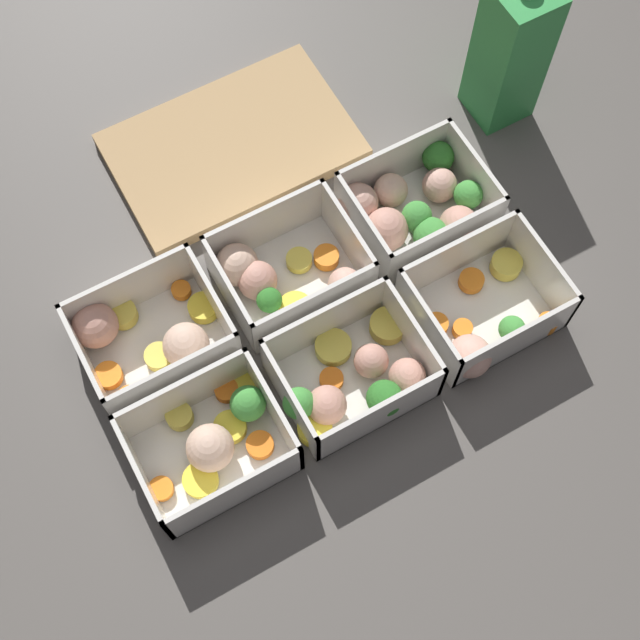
{
  "coord_description": "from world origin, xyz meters",
  "views": [
    {
      "loc": [
        -0.18,
        -0.33,
        0.89
      ],
      "look_at": [
        0.0,
        0.0,
        0.03
      ],
      "focal_mm": 50.0,
      "sensor_mm": 36.0,
      "label": 1
    }
  ],
  "objects_px": {
    "container_far_center": "(281,274)",
    "juice_carton": "(510,53)",
    "container_near_center": "(355,378)",
    "container_far_right": "(415,208)",
    "container_near_left": "(215,439)",
    "container_near_right": "(482,315)",
    "container_far_left": "(148,336)"
  },
  "relations": [
    {
      "from": "container_far_left",
      "to": "container_far_center",
      "type": "xyz_separation_m",
      "value": [
        0.16,
        -0.0,
        -0.0
      ]
    },
    {
      "from": "container_far_left",
      "to": "juice_carton",
      "type": "relative_size",
      "value": 0.83
    },
    {
      "from": "container_far_left",
      "to": "container_far_right",
      "type": "bearing_deg",
      "value": -0.58
    },
    {
      "from": "container_near_left",
      "to": "container_near_center",
      "type": "xyz_separation_m",
      "value": [
        0.16,
        -0.01,
        -0.0
      ]
    },
    {
      "from": "container_near_left",
      "to": "container_far_center",
      "type": "bearing_deg",
      "value": 42.23
    },
    {
      "from": "container_near_left",
      "to": "container_near_right",
      "type": "height_order",
      "value": "same"
    },
    {
      "from": "container_far_left",
      "to": "container_far_right",
      "type": "height_order",
      "value": "same"
    },
    {
      "from": "container_near_left",
      "to": "container_far_right",
      "type": "relative_size",
      "value": 1.02
    },
    {
      "from": "container_near_center",
      "to": "container_far_right",
      "type": "relative_size",
      "value": 1.09
    },
    {
      "from": "container_near_right",
      "to": "juice_carton",
      "type": "height_order",
      "value": "juice_carton"
    },
    {
      "from": "container_near_left",
      "to": "container_near_center",
      "type": "height_order",
      "value": "same"
    },
    {
      "from": "container_far_left",
      "to": "juice_carton",
      "type": "distance_m",
      "value": 0.51
    },
    {
      "from": "juice_carton",
      "to": "container_far_right",
      "type": "bearing_deg",
      "value": -152.84
    },
    {
      "from": "container_near_center",
      "to": "container_far_left",
      "type": "height_order",
      "value": "same"
    },
    {
      "from": "container_near_left",
      "to": "juice_carton",
      "type": "height_order",
      "value": "juice_carton"
    },
    {
      "from": "container_far_center",
      "to": "juice_carton",
      "type": "height_order",
      "value": "juice_carton"
    },
    {
      "from": "juice_carton",
      "to": "container_far_center",
      "type": "bearing_deg",
      "value": -165.56
    },
    {
      "from": "container_near_left",
      "to": "container_far_left",
      "type": "bearing_deg",
      "value": 95.22
    },
    {
      "from": "container_near_center",
      "to": "container_near_right",
      "type": "relative_size",
      "value": 1.12
    },
    {
      "from": "container_near_center",
      "to": "container_far_right",
      "type": "distance_m",
      "value": 0.21
    },
    {
      "from": "container_near_left",
      "to": "container_far_left",
      "type": "distance_m",
      "value": 0.14
    },
    {
      "from": "container_far_right",
      "to": "container_near_right",
      "type": "bearing_deg",
      "value": -91.91
    },
    {
      "from": "container_near_right",
      "to": "container_far_left",
      "type": "height_order",
      "value": "same"
    },
    {
      "from": "container_near_center",
      "to": "juice_carton",
      "type": "xyz_separation_m",
      "value": [
        0.33,
        0.23,
        0.07
      ]
    },
    {
      "from": "juice_carton",
      "to": "container_far_left",
      "type": "bearing_deg",
      "value": -170.36
    },
    {
      "from": "container_near_right",
      "to": "container_far_center",
      "type": "bearing_deg",
      "value": 138.4
    },
    {
      "from": "container_far_right",
      "to": "container_far_center",
      "type": "bearing_deg",
      "value": 180.0
    },
    {
      "from": "container_far_center",
      "to": "container_far_right",
      "type": "xyz_separation_m",
      "value": [
        0.17,
        -0.0,
        0.0
      ]
    },
    {
      "from": "container_far_right",
      "to": "juice_carton",
      "type": "distance_m",
      "value": 0.2
    },
    {
      "from": "container_near_right",
      "to": "container_far_right",
      "type": "distance_m",
      "value": 0.15
    },
    {
      "from": "container_far_center",
      "to": "juice_carton",
      "type": "relative_size",
      "value": 0.75
    },
    {
      "from": "container_near_center",
      "to": "container_near_right",
      "type": "bearing_deg",
      "value": -1.38
    }
  ]
}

